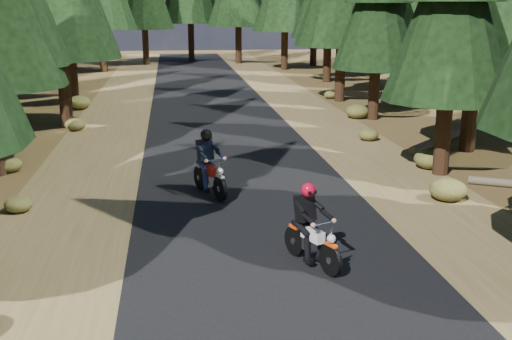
{
  "coord_description": "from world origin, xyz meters",
  "views": [
    {
      "loc": [
        -2.0,
        -13.47,
        5.01
      ],
      "look_at": [
        0.0,
        1.5,
        1.1
      ],
      "focal_mm": 45.0,
      "sensor_mm": 36.0,
      "label": 1
    }
  ],
  "objects": [
    {
      "name": "ground",
      "position": [
        0.0,
        0.0,
        0.0
      ],
      "size": [
        120.0,
        120.0,
        0.0
      ],
      "primitive_type": "plane",
      "color": "#483719",
      "rests_on": "ground"
    },
    {
      "name": "road",
      "position": [
        0.0,
        5.0,
        0.01
      ],
      "size": [
        6.0,
        100.0,
        0.01
      ],
      "primitive_type": "cube",
      "color": "black",
      "rests_on": "ground"
    },
    {
      "name": "understory_shrubs",
      "position": [
        0.67,
        7.6,
        0.28
      ],
      "size": [
        14.46,
        29.63,
        0.67
      ],
      "color": "#474C1E",
      "rests_on": "ground"
    },
    {
      "name": "rider_follow",
      "position": [
        -1.03,
        3.2,
        0.6
      ],
      "size": [
        1.28,
        2.07,
        1.78
      ],
      "rotation": [
        0.0,
        0.0,
        3.51
      ],
      "color": "#A7160B",
      "rests_on": "road"
    },
    {
      "name": "shoulder_l",
      "position": [
        -4.6,
        5.0,
        0.0
      ],
      "size": [
        3.2,
        100.0,
        0.01
      ],
      "primitive_type": "cube",
      "color": "brown",
      "rests_on": "ground"
    },
    {
      "name": "log_near",
      "position": [
        8.23,
        9.06,
        0.16
      ],
      "size": [
        4.5,
        4.5,
        0.32
      ],
      "primitive_type": "cylinder",
      "rotation": [
        0.0,
        1.57,
        0.78
      ],
      "color": "#4C4233",
      "rests_on": "ground"
    },
    {
      "name": "shoulder_r",
      "position": [
        4.6,
        5.0,
        0.0
      ],
      "size": [
        3.2,
        100.0,
        0.01
      ],
      "primitive_type": "cube",
      "color": "brown",
      "rests_on": "ground"
    },
    {
      "name": "rider_lead",
      "position": [
        0.66,
        -1.9,
        0.56
      ],
      "size": [
        1.25,
        1.92,
        1.65
      ],
      "rotation": [
        0.0,
        0.0,
        3.55
      ],
      "color": "white",
      "rests_on": "road"
    }
  ]
}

